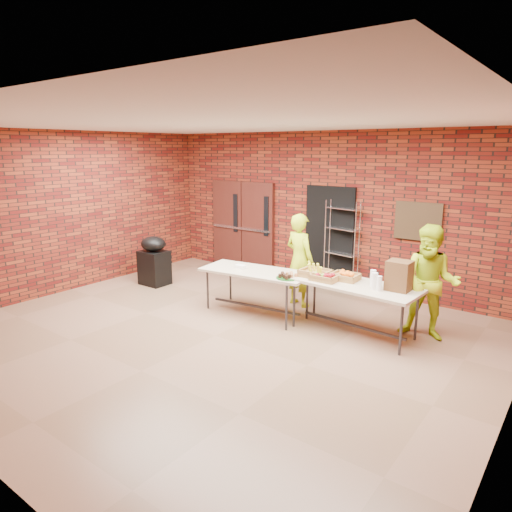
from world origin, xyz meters
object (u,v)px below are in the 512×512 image
at_px(covered_grill, 154,261).
at_px(volunteer_woman, 300,260).
at_px(table_right, 354,288).
at_px(table_left, 256,274).
at_px(wire_rack, 341,246).
at_px(volunteer_man, 430,283).
at_px(coffee_dispenser, 399,276).

xyz_separation_m(covered_grill, volunteer_woman, (3.16, 0.73, 0.34)).
distance_m(table_right, covered_grill, 4.56).
bearing_deg(table_right, covered_grill, -175.30).
distance_m(table_left, volunteer_woman, 0.94).
bearing_deg(table_left, wire_rack, 68.01).
xyz_separation_m(wire_rack, volunteer_man, (2.18, -1.42, -0.04)).
xyz_separation_m(table_left, volunteer_man, (2.73, 0.73, 0.16)).
distance_m(table_left, table_right, 1.76).
relative_size(table_left, coffee_dispenser, 4.53).
distance_m(table_left, volunteer_man, 2.83).
bearing_deg(volunteer_woman, coffee_dispenser, 177.52).
height_order(table_right, volunteer_man, volunteer_man).
distance_m(coffee_dispenser, covered_grill, 5.24).
bearing_deg(volunteer_man, table_right, -160.63).
distance_m(wire_rack, table_right, 2.28).
xyz_separation_m(coffee_dispenser, covered_grill, (-5.21, -0.16, -0.51)).
height_order(covered_grill, volunteer_woman, volunteer_woman).
height_order(table_right, coffee_dispenser, coffee_dispenser).
bearing_deg(wire_rack, coffee_dispenser, -34.49).
xyz_separation_m(table_left, coffee_dispenser, (2.40, 0.29, 0.31)).
bearing_deg(covered_grill, table_left, -2.71).
distance_m(volunteer_woman, volunteer_man, 2.38).
bearing_deg(table_right, wire_rack, 125.33).
bearing_deg(wire_rack, covered_grill, -138.45).
bearing_deg(covered_grill, volunteer_woman, 12.83).
bearing_deg(coffee_dispenser, covered_grill, -178.22).
relative_size(wire_rack, volunteer_man, 1.05).
relative_size(table_right, covered_grill, 1.95).
distance_m(table_right, coffee_dispenser, 0.72).
relative_size(table_left, volunteer_man, 1.14).
bearing_deg(wire_rack, volunteer_man, -22.46).
bearing_deg(table_left, covered_grill, 169.97).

